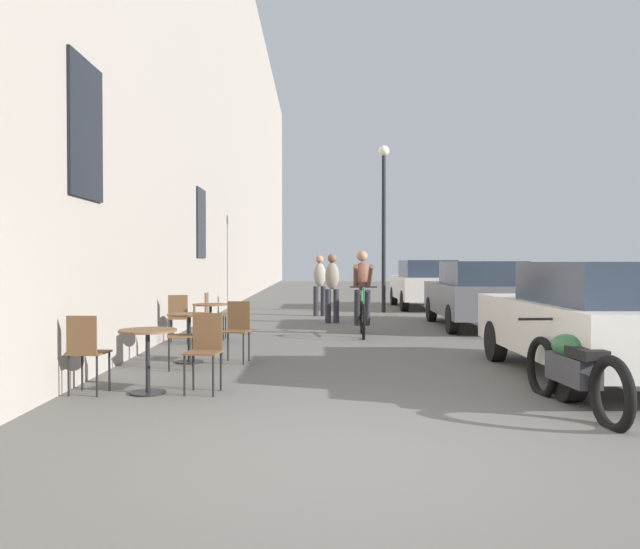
{
  "coord_description": "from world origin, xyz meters",
  "views": [
    {
      "loc": [
        -0.36,
        -4.77,
        1.47
      ],
      "look_at": [
        -0.27,
        10.12,
        1.19
      ],
      "focal_mm": 35.53,
      "sensor_mm": 36.0,
      "label": 1
    }
  ],
  "objects_px": {
    "cafe_chair_near_toward_street": "(205,347)",
    "parked_car_nearest": "(591,319)",
    "cafe_chair_near_toward_wall": "(86,348)",
    "pedestrian_near": "(332,284)",
    "cafe_chair_mid_toward_wall": "(187,332)",
    "cafe_chair_far_toward_street": "(179,315)",
    "parked_car_third": "(425,283)",
    "cafe_table_mid": "(189,327)",
    "cafe_table_far": "(211,315)",
    "cafe_chair_mid_toward_street": "(237,327)",
    "cafe_chair_far_toward_wall": "(212,312)",
    "parked_car_second": "(477,293)",
    "street_lamp": "(384,207)",
    "pedestrian_mid": "(320,282)",
    "cafe_table_near": "(148,347)",
    "cyclist_on_bicycle": "(362,295)",
    "parked_motorcycle": "(574,369)"
  },
  "relations": [
    {
      "from": "cafe_chair_near_toward_wall",
      "to": "pedestrian_near",
      "type": "xyz_separation_m",
      "value": [
        2.94,
        8.3,
        0.43
      ]
    },
    {
      "from": "cafe_chair_mid_toward_wall",
      "to": "parked_motorcycle",
      "type": "xyz_separation_m",
      "value": [
        4.36,
        -2.45,
        -0.11
      ]
    },
    {
      "from": "parked_car_third",
      "to": "pedestrian_mid",
      "type": "bearing_deg",
      "value": -139.18
    },
    {
      "from": "cafe_table_near",
      "to": "parked_car_second",
      "type": "bearing_deg",
      "value": 52.24
    },
    {
      "from": "cafe_chair_mid_toward_wall",
      "to": "cafe_table_mid",
      "type": "bearing_deg",
      "value": 97.74
    },
    {
      "from": "cafe_table_mid",
      "to": "cyclist_on_bicycle",
      "type": "distance_m",
      "value": 4.45
    },
    {
      "from": "cafe_table_near",
      "to": "parked_car_second",
      "type": "distance_m",
      "value": 9.01
    },
    {
      "from": "cafe_chair_mid_toward_wall",
      "to": "pedestrian_near",
      "type": "height_order",
      "value": "pedestrian_near"
    },
    {
      "from": "cafe_chair_far_toward_street",
      "to": "parked_car_third",
      "type": "distance_m",
      "value": 10.7
    },
    {
      "from": "cafe_table_mid",
      "to": "street_lamp",
      "type": "bearing_deg",
      "value": 67.55
    },
    {
      "from": "cafe_chair_far_toward_wall",
      "to": "parked_car_third",
      "type": "xyz_separation_m",
      "value": [
        5.48,
        8.17,
        0.28
      ]
    },
    {
      "from": "cafe_chair_mid_toward_street",
      "to": "parked_car_third",
      "type": "height_order",
      "value": "parked_car_third"
    },
    {
      "from": "cafe_table_mid",
      "to": "pedestrian_mid",
      "type": "relative_size",
      "value": 0.43
    },
    {
      "from": "cafe_table_near",
      "to": "parked_car_nearest",
      "type": "bearing_deg",
      "value": 8.69
    },
    {
      "from": "pedestrian_near",
      "to": "cafe_chair_far_toward_street",
      "type": "bearing_deg",
      "value": -126.09
    },
    {
      "from": "cafe_table_mid",
      "to": "pedestrian_mid",
      "type": "bearing_deg",
      "value": 76.36
    },
    {
      "from": "cafe_table_far",
      "to": "parked_motorcycle",
      "type": "relative_size",
      "value": 0.34
    },
    {
      "from": "cafe_chair_near_toward_street",
      "to": "cafe_chair_mid_toward_wall",
      "type": "distance_m",
      "value": 1.65
    },
    {
      "from": "parked_motorcycle",
      "to": "pedestrian_mid",
      "type": "bearing_deg",
      "value": 102.63
    },
    {
      "from": "pedestrian_near",
      "to": "parked_car_nearest",
      "type": "xyz_separation_m",
      "value": [
        3.07,
        -7.41,
        -0.18
      ]
    },
    {
      "from": "cafe_chair_near_toward_street",
      "to": "cafe_chair_near_toward_wall",
      "type": "distance_m",
      "value": 1.3
    },
    {
      "from": "cafe_chair_far_toward_wall",
      "to": "street_lamp",
      "type": "xyz_separation_m",
      "value": [
        3.98,
        6.5,
        2.59
      ]
    },
    {
      "from": "cafe_table_near",
      "to": "cafe_chair_near_toward_street",
      "type": "distance_m",
      "value": 0.63
    },
    {
      "from": "cafe_table_far",
      "to": "cafe_chair_far_toward_wall",
      "type": "height_order",
      "value": "cafe_chair_far_toward_wall"
    },
    {
      "from": "cafe_chair_far_toward_wall",
      "to": "parked_car_third",
      "type": "distance_m",
      "value": 9.84
    },
    {
      "from": "cafe_table_far",
      "to": "pedestrian_near",
      "type": "bearing_deg",
      "value": 59.14
    },
    {
      "from": "cafe_chair_far_toward_wall",
      "to": "parked_car_third",
      "type": "relative_size",
      "value": 0.2
    },
    {
      "from": "cafe_chair_mid_toward_wall",
      "to": "parked_car_second",
      "type": "height_order",
      "value": "parked_car_second"
    },
    {
      "from": "cafe_table_mid",
      "to": "cafe_table_far",
      "type": "height_order",
      "value": "same"
    },
    {
      "from": "cafe_chair_near_toward_wall",
      "to": "parked_car_second",
      "type": "xyz_separation_m",
      "value": [
        6.17,
        7.19,
        0.26
      ]
    },
    {
      "from": "cafe_chair_near_toward_street",
      "to": "cafe_chair_mid_toward_wall",
      "type": "relative_size",
      "value": 1.0
    },
    {
      "from": "parked_car_nearest",
      "to": "parked_motorcycle",
      "type": "relative_size",
      "value": 1.94
    },
    {
      "from": "cafe_chair_mid_toward_street",
      "to": "cafe_chair_far_toward_street",
      "type": "relative_size",
      "value": 1.0
    },
    {
      "from": "parked_car_second",
      "to": "parked_motorcycle",
      "type": "relative_size",
      "value": 1.98
    },
    {
      "from": "cafe_chair_near_toward_wall",
      "to": "cafe_chair_near_toward_street",
      "type": "bearing_deg",
      "value": 6.7
    },
    {
      "from": "cyclist_on_bicycle",
      "to": "parked_motorcycle",
      "type": "height_order",
      "value": "cyclist_on_bicycle"
    },
    {
      "from": "cafe_chair_mid_toward_wall",
      "to": "parked_car_third",
      "type": "height_order",
      "value": "parked_car_third"
    },
    {
      "from": "cafe_chair_mid_toward_street",
      "to": "street_lamp",
      "type": "bearing_deg",
      "value": 71.12
    },
    {
      "from": "cyclist_on_bicycle",
      "to": "parked_car_third",
      "type": "relative_size",
      "value": 0.4
    },
    {
      "from": "cafe_chair_near_toward_street",
      "to": "pedestrian_near",
      "type": "height_order",
      "value": "pedestrian_near"
    },
    {
      "from": "cafe_chair_near_toward_street",
      "to": "parked_car_nearest",
      "type": "height_order",
      "value": "parked_car_nearest"
    },
    {
      "from": "cafe_chair_near_toward_street",
      "to": "cyclist_on_bicycle",
      "type": "relative_size",
      "value": 0.51
    },
    {
      "from": "cafe_table_mid",
      "to": "cafe_table_far",
      "type": "relative_size",
      "value": 1.0
    },
    {
      "from": "cafe_table_far",
      "to": "pedestrian_mid",
      "type": "bearing_deg",
      "value": 71.12
    },
    {
      "from": "cafe_chair_far_toward_street",
      "to": "cafe_chair_far_toward_wall",
      "type": "bearing_deg",
      "value": 55.38
    },
    {
      "from": "cafe_table_far",
      "to": "street_lamp",
      "type": "distance_m",
      "value": 8.52
    },
    {
      "from": "cafe_chair_mid_toward_wall",
      "to": "parked_car_second",
      "type": "xyz_separation_m",
      "value": [
        5.41,
        5.48,
        0.26
      ]
    },
    {
      "from": "cafe_table_far",
      "to": "parked_car_second",
      "type": "bearing_deg",
      "value": 26.36
    },
    {
      "from": "cafe_table_near",
      "to": "cafe_chair_near_toward_street",
      "type": "bearing_deg",
      "value": 6.88
    },
    {
      "from": "cafe_table_far",
      "to": "parked_car_nearest",
      "type": "xyz_separation_m",
      "value": [
        5.37,
        -3.55,
        0.24
      ]
    }
  ]
}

